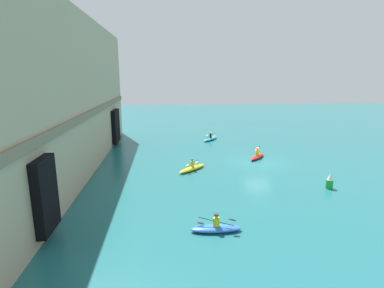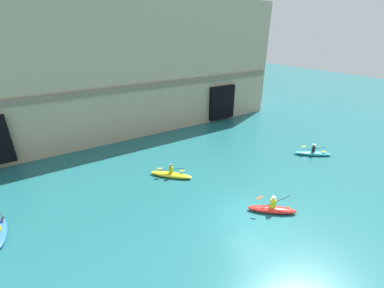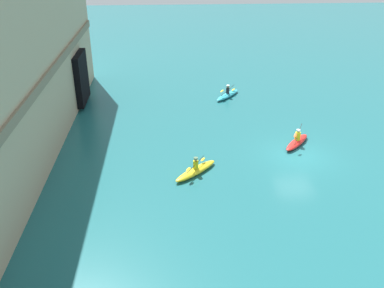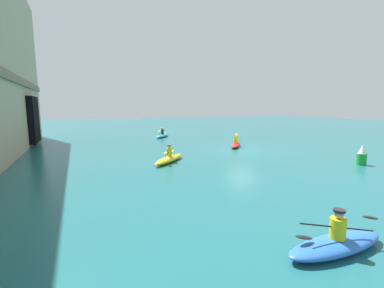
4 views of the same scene
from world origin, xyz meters
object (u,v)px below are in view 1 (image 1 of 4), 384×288
object	(u,v)px
kayak_yellow	(192,168)
marker_buoy	(330,181)
kayak_cyan	(210,139)
kayak_blue	(216,228)
kayak_red	(257,156)

from	to	relation	value
kayak_yellow	marker_buoy	xyz separation A→B (m)	(-5.43, -10.15, 0.33)
kayak_cyan	marker_buoy	xyz separation A→B (m)	(-18.21, -6.51, 0.34)
kayak_blue	kayak_yellow	size ratio (longest dim) A/B	0.99
kayak_blue	marker_buoy	distance (m)	11.36
kayak_cyan	marker_buoy	world-z (taller)	marker_buoy
kayak_cyan	kayak_blue	bearing A→B (deg)	31.39
kayak_blue	kayak_cyan	distance (m)	24.14
kayak_blue	marker_buoy	bearing A→B (deg)	31.38
kayak_red	kayak_blue	size ratio (longest dim) A/B	0.94
marker_buoy	kayak_yellow	bearing A→B (deg)	61.87
kayak_cyan	marker_buoy	distance (m)	19.35
kayak_red	kayak_blue	xyz separation A→B (m)	(-14.50, 6.86, -0.03)
kayak_red	marker_buoy	bearing A→B (deg)	-121.27
kayak_blue	kayak_cyan	size ratio (longest dim) A/B	0.97
kayak_yellow	marker_buoy	world-z (taller)	marker_buoy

